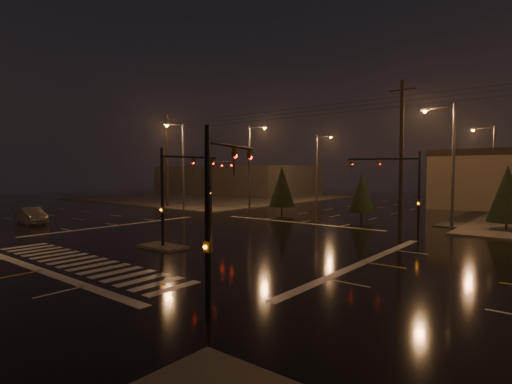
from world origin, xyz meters
TOP-DOWN VIEW (x-y plane):
  - ground at (0.00, 0.00)m, footprint 140.00×140.00m
  - sidewalk_nw at (-30.00, 30.00)m, footprint 36.00×36.00m
  - median_island at (0.00, -4.00)m, footprint 3.00×1.60m
  - crosswalk at (0.00, -9.00)m, footprint 15.00×2.60m
  - stop_bar_near at (0.00, -11.00)m, footprint 16.00×0.50m
  - stop_bar_far at (0.00, 11.00)m, footprint 16.00×0.50m
  - commercial_block at (-35.00, 42.00)m, footprint 30.00×18.00m
  - signal_mast_median at (0.00, -3.07)m, footprint 0.25×4.59m
  - signal_mast_ne at (9.50, 10.14)m, footprint 4.84×1.86m
  - signal_mast_nw at (-9.50, 10.14)m, footprint 4.84×1.86m
  - signal_mast_se at (10.23, -9.75)m, footprint 1.55×3.87m
  - streetlight_1 at (-11.18, 18.00)m, footprint 2.77×0.32m
  - streetlight_2 at (-11.18, 34.00)m, footprint 2.77×0.32m
  - streetlight_3 at (11.18, 16.00)m, footprint 2.77×0.32m
  - streetlight_4 at (11.18, 36.00)m, footprint 2.77×0.32m
  - streetlight_5 at (-16.00, 11.18)m, footprint 0.32×2.77m
  - utility_pole_0 at (-22.00, 14.00)m, footprint 2.20×0.32m
  - utility_pole_1 at (8.00, 14.00)m, footprint 2.20×0.32m
  - conifer_0 at (15.16, 16.79)m, footprint 2.81×2.81m
  - conifer_3 at (-6.04, 17.01)m, footprint 2.86×2.86m
  - conifer_4 at (3.43, 16.71)m, footprint 2.43×2.43m
  - car_crossing at (-18.07, -4.19)m, footprint 4.40×1.80m

SIDE VIEW (x-z plane):
  - ground at x=0.00m, z-range 0.00..0.00m
  - crosswalk at x=0.00m, z-range 0.00..0.01m
  - stop_bar_near at x=0.00m, z-range 0.00..0.01m
  - stop_bar_far at x=0.00m, z-range 0.00..0.01m
  - sidewalk_nw at x=-30.00m, z-range 0.00..0.12m
  - median_island at x=0.00m, z-range 0.00..0.15m
  - car_crossing at x=-18.07m, z-range 0.00..1.42m
  - conifer_4 at x=3.43m, z-range 0.35..4.84m
  - commercial_block at x=-35.00m, z-range 0.00..5.60m
  - conifer_0 at x=15.16m, z-range 0.35..5.44m
  - conifer_3 at x=-6.04m, z-range 0.35..5.52m
  - signal_mast_se at x=10.23m, z-range 0.71..6.71m
  - signal_mast_median at x=0.00m, z-range 0.75..6.75m
  - signal_mast_ne at x=9.50m, z-range 0.79..6.79m
  - signal_mast_nw at x=-9.50m, z-range 0.79..6.79m
  - streetlight_1 at x=-11.18m, z-range 0.80..10.80m
  - streetlight_2 at x=-11.18m, z-range 0.80..10.80m
  - streetlight_3 at x=11.18m, z-range 0.80..10.80m
  - streetlight_4 at x=11.18m, z-range 0.80..10.80m
  - streetlight_5 at x=-16.00m, z-range 0.80..10.80m
  - utility_pole_0 at x=-22.00m, z-range 0.13..12.13m
  - utility_pole_1 at x=8.00m, z-range 0.13..12.13m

